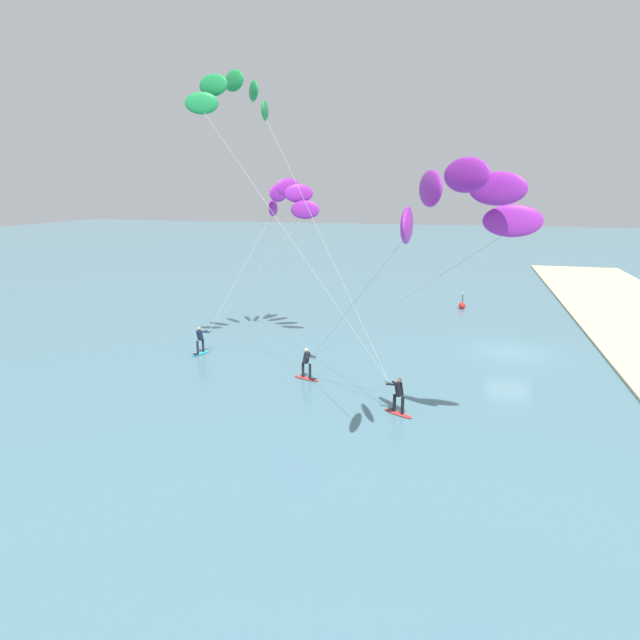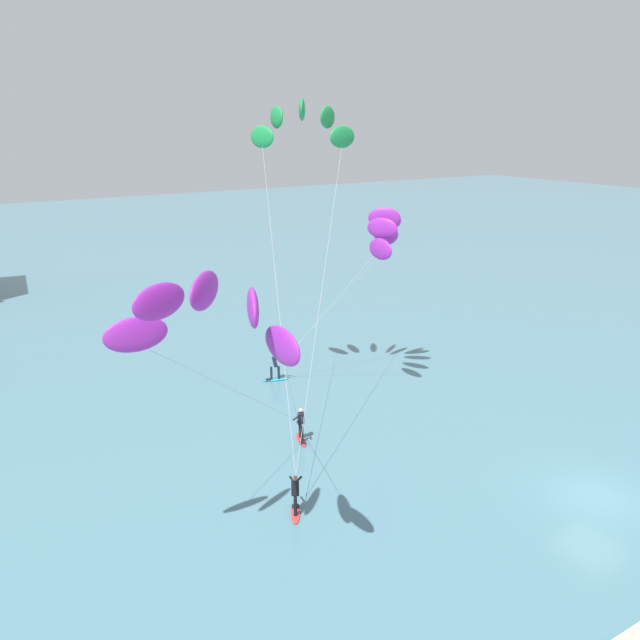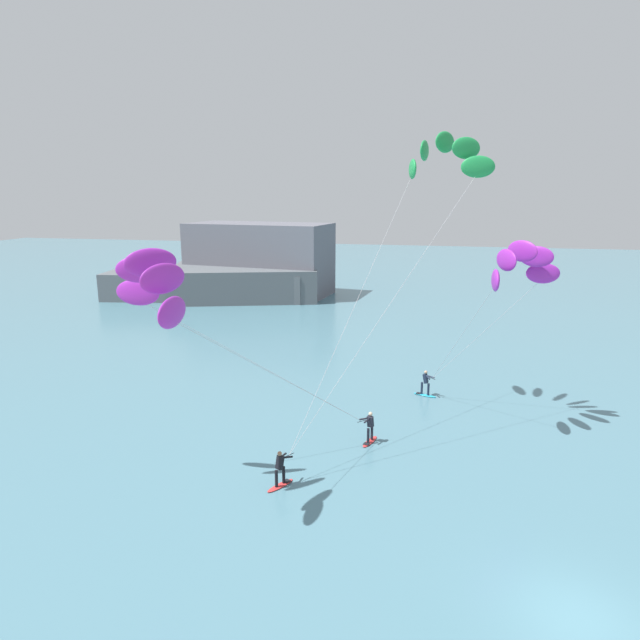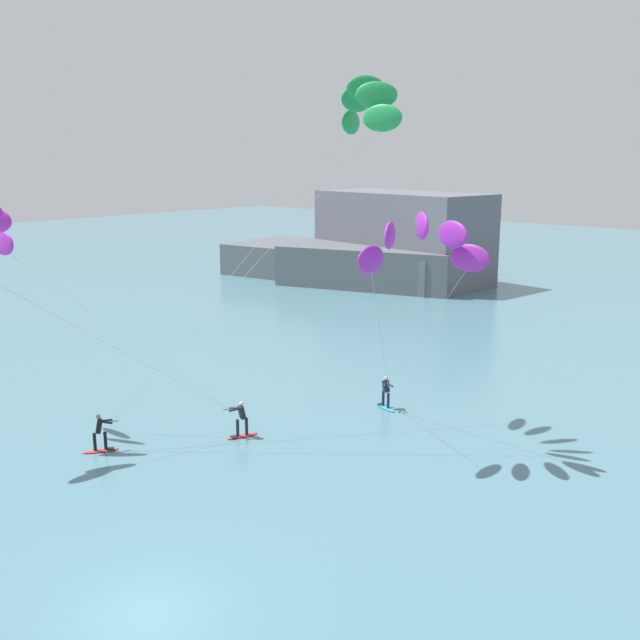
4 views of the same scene
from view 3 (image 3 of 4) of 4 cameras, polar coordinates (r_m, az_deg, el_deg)
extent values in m
plane|color=slate|center=(20.45, 25.33, -26.47)|extent=(240.00, 240.00, 0.00)
ellipsoid|color=red|center=(25.19, -4.18, -16.88)|extent=(1.06, 1.48, 0.08)
cube|color=black|center=(25.41, -3.48, -16.45)|extent=(0.39, 0.39, 0.02)
cylinder|color=black|center=(24.85, -4.58, -16.20)|extent=(0.14, 0.14, 0.78)
cylinder|color=black|center=(25.11, -3.82, -15.85)|extent=(0.14, 0.14, 0.78)
cube|color=black|center=(24.65, -4.23, -14.63)|extent=(0.42, 0.43, 0.63)
sphere|color=#9E7051|center=(24.46, -4.24, -13.75)|extent=(0.20, 0.20, 0.20)
cylinder|color=black|center=(24.90, -3.25, -13.92)|extent=(0.32, 0.48, 0.03)
cylinder|color=black|center=(24.80, -3.91, -13.97)|extent=(0.20, 0.61, 0.15)
cylinder|color=black|center=(24.65, -3.56, -14.14)|extent=(0.54, 0.42, 0.15)
ellipsoid|color=#1E9347|center=(29.86, 16.20, 15.14)|extent=(1.78, 0.69, 1.10)
ellipsoid|color=#1E9347|center=(30.29, 15.03, 16.98)|extent=(1.62, 1.27, 1.10)
ellipsoid|color=#1E9347|center=(30.98, 12.94, 17.68)|extent=(1.21, 1.65, 1.10)
ellipsoid|color=#1E9347|center=(31.65, 10.87, 17.00)|extent=(0.62, 1.78, 1.10)
ellipsoid|color=#1E9347|center=(32.02, 9.65, 15.30)|extent=(0.69, 1.78, 1.10)
cylinder|color=#B2B2B7|center=(26.17, 7.33, 1.66)|extent=(7.82, 8.47, 12.32)
cylinder|color=#B2B2B7|center=(27.41, 3.99, 2.27)|extent=(4.42, 10.64, 12.32)
ellipsoid|color=red|center=(29.09, 5.24, -12.54)|extent=(0.81, 1.54, 0.08)
cube|color=black|center=(28.74, 4.88, -12.77)|extent=(0.36, 0.36, 0.02)
cylinder|color=black|center=(29.09, 5.44, -11.61)|extent=(0.14, 0.14, 0.78)
cylinder|color=black|center=(28.73, 5.06, -11.94)|extent=(0.14, 0.14, 0.78)
cube|color=black|center=(28.63, 5.28, -10.52)|extent=(0.39, 0.40, 0.63)
sphere|color=beige|center=(28.46, 5.30, -9.75)|extent=(0.20, 0.20, 0.20)
cylinder|color=black|center=(28.26, 4.39, -10.50)|extent=(0.41, 0.41, 0.03)
cylinder|color=black|center=(28.32, 4.98, -10.39)|extent=(0.32, 0.59, 0.15)
cylinder|color=black|center=(28.48, 4.71, -10.25)|extent=(0.59, 0.32, 0.15)
ellipsoid|color=purple|center=(23.90, -18.52, 2.74)|extent=(1.98, 0.33, 1.10)
ellipsoid|color=purple|center=(22.93, -18.19, 5.06)|extent=(1.95, 1.05, 1.10)
ellipsoid|color=purple|center=(21.50, -17.30, 5.74)|extent=(1.63, 1.62, 1.10)
ellipsoid|color=purple|center=(20.19, -16.12, 4.18)|extent=(1.06, 1.95, 1.10)
ellipsoid|color=purple|center=(19.59, -15.21, 0.78)|extent=(0.33, 1.98, 1.10)
cylinder|color=#B2B2B7|center=(25.44, -6.18, -4.85)|extent=(8.77, 5.49, 7.00)
cylinder|color=#B2B2B7|center=(23.53, -3.69, -6.32)|extent=(5.57, 8.72, 7.00)
ellipsoid|color=#23ADD1|center=(35.73, 10.90, -7.71)|extent=(1.54, 0.83, 0.08)
cube|color=black|center=(35.84, 10.28, -7.53)|extent=(0.36, 0.36, 0.02)
cylinder|color=#192338|center=(35.51, 11.26, -7.12)|extent=(0.14, 0.14, 0.78)
cylinder|color=#192338|center=(35.65, 10.60, -7.01)|extent=(0.14, 0.14, 0.78)
cube|color=#192338|center=(35.35, 10.98, -6.02)|extent=(0.40, 0.39, 0.63)
sphere|color=tan|center=(35.21, 11.01, -5.37)|extent=(0.20, 0.20, 0.20)
cylinder|color=black|center=(34.95, 11.64, -6.01)|extent=(0.43, 0.39, 0.03)
cylinder|color=#192338|center=(35.19, 11.44, -5.82)|extent=(0.59, 0.29, 0.15)
cylinder|color=#192338|center=(35.04, 11.19, -5.89)|extent=(0.34, 0.58, 0.15)
ellipsoid|color=purple|center=(28.24, 17.88, 3.98)|extent=(0.40, 1.76, 1.10)
ellipsoid|color=purple|center=(28.71, 18.91, 5.96)|extent=(1.03, 1.71, 1.10)
ellipsoid|color=purple|center=(29.70, 20.40, 6.77)|extent=(1.51, 1.41, 1.10)
ellipsoid|color=purple|center=(30.79, 21.69, 6.18)|extent=(1.75, 0.89, 1.10)
ellipsoid|color=purple|center=(31.52, 22.28, 4.54)|extent=(1.76, 0.40, 1.10)
cylinder|color=#B2B2B7|center=(31.47, 14.42, -1.81)|extent=(2.84, 5.29, 6.84)
cylinder|color=#B2B2B7|center=(32.99, 16.68, -1.27)|extent=(5.53, 2.33, 6.84)
cube|color=slate|center=(69.71, -6.34, 6.38)|extent=(18.50, 10.22, 8.89)
cube|color=#565B60|center=(68.59, -7.85, 4.09)|extent=(19.98, 16.81, 3.84)
cube|color=#565B60|center=(69.90, -11.43, 3.88)|extent=(25.23, 14.13, 3.25)
camera|label=1|loc=(34.27, -44.96, 4.37)|focal=30.50mm
camera|label=2|loc=(17.62, -74.83, 10.42)|focal=36.90mm
camera|label=4|loc=(20.78, 88.16, -0.24)|focal=41.03mm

